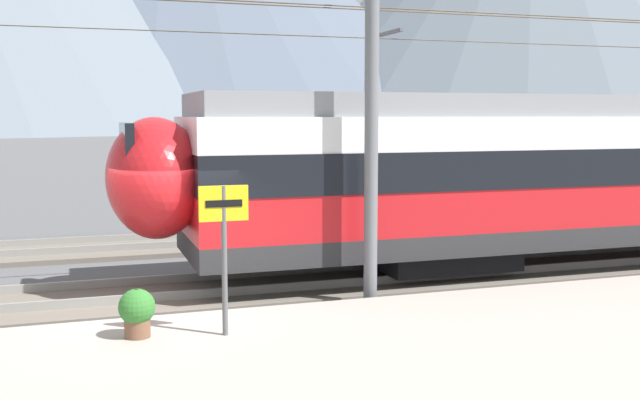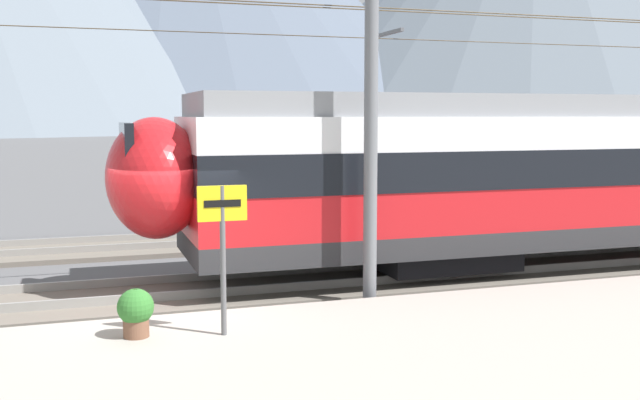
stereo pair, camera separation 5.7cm
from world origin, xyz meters
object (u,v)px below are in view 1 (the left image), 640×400
at_px(platform_sign, 224,226).
at_px(catenary_mast_far_side, 370,94).
at_px(catenary_mast_mid, 369,64).
at_px(potted_plant_platform_edge, 137,310).

bearing_deg(platform_sign, catenary_mast_far_side, 58.89).
bearing_deg(catenary_mast_mid, platform_sign, -147.67).
bearing_deg(catenary_mast_mid, catenary_mast_far_side, 67.73).
xyz_separation_m(platform_sign, potted_plant_platform_edge, (-1.20, 0.29, -1.18)).
distance_m(catenary_mast_mid, potted_plant_platform_edge, 5.72).
relative_size(catenary_mast_mid, potted_plant_platform_edge, 63.21).
relative_size(catenary_mast_mid, platform_sign, 20.45).
height_order(platform_sign, potted_plant_platform_edge, platform_sign).
xyz_separation_m(catenary_mast_mid, platform_sign, (-2.93, -1.86, -2.44)).
bearing_deg(catenary_mast_far_side, potted_plant_platform_edge, -126.12).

